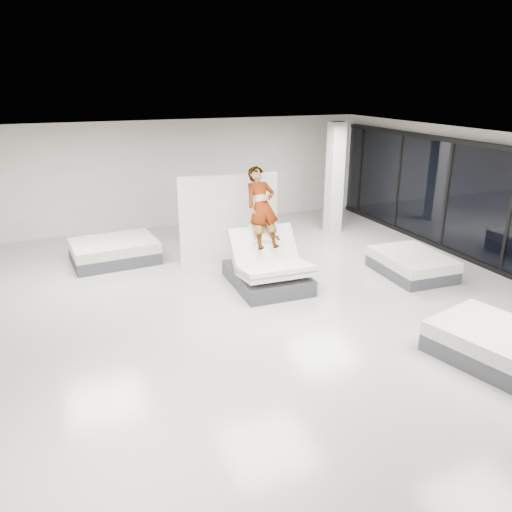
% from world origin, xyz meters
% --- Properties ---
extents(room, '(14.00, 14.04, 3.20)m').
position_xyz_m(room, '(0.00, 0.00, 1.60)').
color(room, '#B8B5AD').
rests_on(room, ground).
extents(hero_bed, '(1.53, 2.00, 1.33)m').
position_xyz_m(hero_bed, '(0.57, 1.41, 0.39)').
color(hero_bed, '#38383D').
rests_on(hero_bed, floor).
extents(person, '(0.72, 1.84, 1.28)m').
position_xyz_m(person, '(0.58, 1.76, 1.32)').
color(person, slate).
rests_on(person, hero_bed).
extents(remote, '(0.05, 0.14, 0.08)m').
position_xyz_m(remote, '(0.79, 1.40, 1.08)').
color(remote, black).
rests_on(remote, person).
extents(divider_panel, '(2.39, 0.48, 2.18)m').
position_xyz_m(divider_panel, '(0.31, 3.22, 1.09)').
color(divider_panel, silver).
rests_on(divider_panel, floor).
extents(flat_bed_right_far, '(1.44, 1.87, 0.50)m').
position_xyz_m(flat_bed_right_far, '(3.95, 0.78, 0.25)').
color(flat_bed_right_far, '#38383D').
rests_on(flat_bed_right_far, floor).
extents(flat_bed_right_near, '(1.92, 2.27, 0.54)m').
position_xyz_m(flat_bed_right_near, '(2.78, -2.85, 0.27)').
color(flat_bed_right_near, '#38383D').
rests_on(flat_bed_right_near, floor).
extents(flat_bed_left_far, '(2.12, 1.66, 0.55)m').
position_xyz_m(flat_bed_left_far, '(-2.35, 4.28, 0.28)').
color(flat_bed_left_far, '#38383D').
rests_on(flat_bed_left_far, floor).
extents(column, '(0.40, 0.40, 3.20)m').
position_xyz_m(column, '(4.00, 4.50, 1.60)').
color(column, silver).
rests_on(column, floor).
extents(storefront_glazing, '(0.12, 13.40, 2.92)m').
position_xyz_m(storefront_glazing, '(5.90, 0.00, 1.45)').
color(storefront_glazing, '#1E2332').
rests_on(storefront_glazing, floor).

